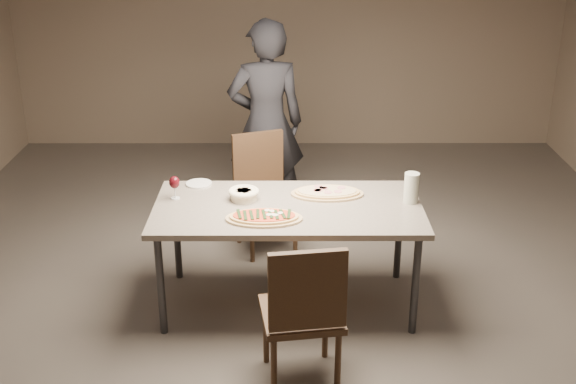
{
  "coord_description": "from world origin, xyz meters",
  "views": [
    {
      "loc": [
        -0.01,
        -4.42,
        2.7
      ],
      "look_at": [
        0.0,
        0.0,
        0.85
      ],
      "focal_mm": 45.0,
      "sensor_mm": 36.0,
      "label": 1
    }
  ],
  "objects_px": {
    "zucchini_pizza": "(264,217)",
    "chair_far": "(263,185)",
    "dining_table": "(288,214)",
    "chair_near": "(304,308)",
    "ham_pizza": "(327,193)",
    "diner": "(266,124)",
    "pepper_mill_left": "(411,189)",
    "carafe": "(411,188)",
    "bread_basket": "(244,193)"
  },
  "relations": [
    {
      "from": "pepper_mill_left",
      "to": "chair_far",
      "type": "relative_size",
      "value": 0.2
    },
    {
      "from": "ham_pizza",
      "to": "pepper_mill_left",
      "type": "xyz_separation_m",
      "value": [
        0.56,
        -0.12,
        0.07
      ]
    },
    {
      "from": "ham_pizza",
      "to": "carafe",
      "type": "relative_size",
      "value": 2.42
    },
    {
      "from": "pepper_mill_left",
      "to": "chair_near",
      "type": "relative_size",
      "value": 0.2
    },
    {
      "from": "carafe",
      "to": "pepper_mill_left",
      "type": "bearing_deg",
      "value": 90.0
    },
    {
      "from": "dining_table",
      "to": "chair_near",
      "type": "distance_m",
      "value": 0.95
    },
    {
      "from": "dining_table",
      "to": "chair_near",
      "type": "relative_size",
      "value": 1.89
    },
    {
      "from": "ham_pizza",
      "to": "diner",
      "type": "distance_m",
      "value": 1.31
    },
    {
      "from": "chair_near",
      "to": "diner",
      "type": "bearing_deg",
      "value": 88.14
    },
    {
      "from": "ham_pizza",
      "to": "pepper_mill_left",
      "type": "distance_m",
      "value": 0.57
    },
    {
      "from": "zucchini_pizza",
      "to": "diner",
      "type": "height_order",
      "value": "diner"
    },
    {
      "from": "ham_pizza",
      "to": "carafe",
      "type": "distance_m",
      "value": 0.58
    },
    {
      "from": "zucchini_pizza",
      "to": "bread_basket",
      "type": "distance_m",
      "value": 0.36
    },
    {
      "from": "bread_basket",
      "to": "carafe",
      "type": "bearing_deg",
      "value": -2.36
    },
    {
      "from": "zucchini_pizza",
      "to": "chair_far",
      "type": "bearing_deg",
      "value": 92.07
    },
    {
      "from": "chair_near",
      "to": "dining_table",
      "type": "bearing_deg",
      "value": 86.89
    },
    {
      "from": "diner",
      "to": "dining_table",
      "type": "bearing_deg",
      "value": 88.32
    },
    {
      "from": "ham_pizza",
      "to": "pepper_mill_left",
      "type": "height_order",
      "value": "pepper_mill_left"
    },
    {
      "from": "chair_far",
      "to": "pepper_mill_left",
      "type": "bearing_deg",
      "value": 120.08
    },
    {
      "from": "carafe",
      "to": "dining_table",
      "type": "bearing_deg",
      "value": -175.83
    },
    {
      "from": "pepper_mill_left",
      "to": "carafe",
      "type": "height_order",
      "value": "carafe"
    },
    {
      "from": "dining_table",
      "to": "pepper_mill_left",
      "type": "bearing_deg",
      "value": 5.03
    },
    {
      "from": "ham_pizza",
      "to": "carafe",
      "type": "xyz_separation_m",
      "value": [
        0.56,
        -0.13,
        0.09
      ]
    },
    {
      "from": "bread_basket",
      "to": "chair_far",
      "type": "relative_size",
      "value": 0.23
    },
    {
      "from": "dining_table",
      "to": "carafe",
      "type": "distance_m",
      "value": 0.85
    },
    {
      "from": "chair_near",
      "to": "zucchini_pizza",
      "type": "bearing_deg",
      "value": 100.02
    },
    {
      "from": "ham_pizza",
      "to": "carafe",
      "type": "bearing_deg",
      "value": -23.03
    },
    {
      "from": "dining_table",
      "to": "chair_far",
      "type": "xyz_separation_m",
      "value": [
        -0.2,
        0.93,
        -0.17
      ]
    },
    {
      "from": "bread_basket",
      "to": "diner",
      "type": "height_order",
      "value": "diner"
    },
    {
      "from": "bread_basket",
      "to": "diner",
      "type": "distance_m",
      "value": 1.31
    },
    {
      "from": "zucchini_pizza",
      "to": "chair_near",
      "type": "xyz_separation_m",
      "value": [
        0.24,
        -0.72,
        -0.23
      ]
    },
    {
      "from": "chair_near",
      "to": "chair_far",
      "type": "relative_size",
      "value": 1.02
    },
    {
      "from": "dining_table",
      "to": "diner",
      "type": "bearing_deg",
      "value": 97.38
    },
    {
      "from": "chair_far",
      "to": "diner",
      "type": "xyz_separation_m",
      "value": [
        0.02,
        0.48,
        0.36
      ]
    },
    {
      "from": "zucchini_pizza",
      "to": "chair_far",
      "type": "height_order",
      "value": "chair_far"
    },
    {
      "from": "dining_table",
      "to": "chair_far",
      "type": "distance_m",
      "value": 0.97
    },
    {
      "from": "ham_pizza",
      "to": "diner",
      "type": "bearing_deg",
      "value": 100.34
    },
    {
      "from": "carafe",
      "to": "bread_basket",
      "type": "bearing_deg",
      "value": 177.64
    },
    {
      "from": "pepper_mill_left",
      "to": "zucchini_pizza",
      "type": "bearing_deg",
      "value": -163.43
    },
    {
      "from": "pepper_mill_left",
      "to": "diner",
      "type": "relative_size",
      "value": 0.11
    },
    {
      "from": "ham_pizza",
      "to": "pepper_mill_left",
      "type": "bearing_deg",
      "value": -21.81
    },
    {
      "from": "chair_near",
      "to": "ham_pizza",
      "type": "bearing_deg",
      "value": 72.25
    },
    {
      "from": "bread_basket",
      "to": "pepper_mill_left",
      "type": "xyz_separation_m",
      "value": [
        1.13,
        -0.03,
        0.05
      ]
    },
    {
      "from": "bread_basket",
      "to": "zucchini_pizza",
      "type": "bearing_deg",
      "value": -65.43
    },
    {
      "from": "zucchini_pizza",
      "to": "carafe",
      "type": "xyz_separation_m",
      "value": [
        0.98,
        0.28,
        0.09
      ]
    },
    {
      "from": "dining_table",
      "to": "chair_near",
      "type": "xyz_separation_m",
      "value": [
        0.09,
        -0.94,
        -0.16
      ]
    },
    {
      "from": "zucchini_pizza",
      "to": "pepper_mill_left",
      "type": "relative_size",
      "value": 2.61
    },
    {
      "from": "zucchini_pizza",
      "to": "dining_table",
      "type": "bearing_deg",
      "value": 54.77
    },
    {
      "from": "ham_pizza",
      "to": "chair_near",
      "type": "relative_size",
      "value": 0.53
    },
    {
      "from": "chair_far",
      "to": "diner",
      "type": "distance_m",
      "value": 0.6
    }
  ]
}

